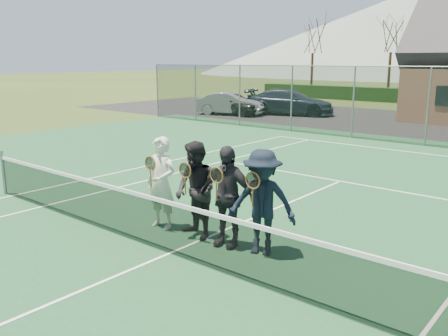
{
  "coord_description": "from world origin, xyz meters",
  "views": [
    {
      "loc": [
        5.53,
        -5.2,
        3.24
      ],
      "look_at": [
        -0.04,
        1.5,
        1.25
      ],
      "focal_mm": 38.0,
      "sensor_mm": 36.0,
      "label": 1
    }
  ],
  "objects_px": {
    "tennis_net": "(169,225)",
    "car_b": "(230,104)",
    "player_d": "(262,202)",
    "car_a": "(232,103)",
    "car_c": "(290,102)",
    "player_c": "(227,196)",
    "player_a": "(162,183)",
    "player_b": "(196,191)"
  },
  "relations": [
    {
      "from": "tennis_net",
      "to": "player_a",
      "type": "height_order",
      "value": "player_a"
    },
    {
      "from": "player_d",
      "to": "car_a",
      "type": "bearing_deg",
      "value": 130.14
    },
    {
      "from": "car_b",
      "to": "player_a",
      "type": "bearing_deg",
      "value": -163.29
    },
    {
      "from": "player_b",
      "to": "player_d",
      "type": "relative_size",
      "value": 1.0
    },
    {
      "from": "player_b",
      "to": "player_d",
      "type": "height_order",
      "value": "same"
    },
    {
      "from": "tennis_net",
      "to": "car_c",
      "type": "bearing_deg",
      "value": 116.71
    },
    {
      "from": "car_a",
      "to": "car_c",
      "type": "height_order",
      "value": "car_c"
    },
    {
      "from": "player_c",
      "to": "car_c",
      "type": "bearing_deg",
      "value": 119.04
    },
    {
      "from": "car_c",
      "to": "tennis_net",
      "type": "relative_size",
      "value": 0.45
    },
    {
      "from": "car_b",
      "to": "car_c",
      "type": "height_order",
      "value": "car_c"
    },
    {
      "from": "player_a",
      "to": "player_d",
      "type": "bearing_deg",
      "value": 5.09
    },
    {
      "from": "car_c",
      "to": "player_a",
      "type": "xyz_separation_m",
      "value": [
        8.7,
        -18.56,
        0.16
      ]
    },
    {
      "from": "tennis_net",
      "to": "player_a",
      "type": "distance_m",
      "value": 1.41
    },
    {
      "from": "car_a",
      "to": "player_c",
      "type": "xyz_separation_m",
      "value": [
        12.93,
        -16.24,
        0.24
      ]
    },
    {
      "from": "player_a",
      "to": "player_b",
      "type": "height_order",
      "value": "same"
    },
    {
      "from": "car_c",
      "to": "player_d",
      "type": "height_order",
      "value": "player_d"
    },
    {
      "from": "car_b",
      "to": "car_c",
      "type": "distance_m",
      "value": 3.58
    },
    {
      "from": "car_b",
      "to": "car_c",
      "type": "xyz_separation_m",
      "value": [
        2.68,
        2.37,
        0.1
      ]
    },
    {
      "from": "player_a",
      "to": "player_d",
      "type": "xyz_separation_m",
      "value": [
        2.23,
        0.2,
        -0.0
      ]
    },
    {
      "from": "player_c",
      "to": "tennis_net",
      "type": "bearing_deg",
      "value": -117.86
    },
    {
      "from": "car_a",
      "to": "player_a",
      "type": "xyz_separation_m",
      "value": [
        11.37,
        -16.33,
        0.24
      ]
    },
    {
      "from": "car_a",
      "to": "player_d",
      "type": "bearing_deg",
      "value": -141.01
    },
    {
      "from": "car_c",
      "to": "tennis_net",
      "type": "distance_m",
      "value": 21.72
    },
    {
      "from": "player_d",
      "to": "player_b",
      "type": "bearing_deg",
      "value": -172.6
    },
    {
      "from": "car_a",
      "to": "car_c",
      "type": "xyz_separation_m",
      "value": [
        2.67,
        2.23,
        0.08
      ]
    },
    {
      "from": "player_a",
      "to": "player_c",
      "type": "xyz_separation_m",
      "value": [
        1.55,
        0.09,
        -0.0
      ]
    },
    {
      "from": "car_b",
      "to": "player_c",
      "type": "distance_m",
      "value": 20.65
    },
    {
      "from": "player_b",
      "to": "tennis_net",
      "type": "bearing_deg",
      "value": -78.42
    },
    {
      "from": "player_a",
      "to": "car_c",
      "type": "bearing_deg",
      "value": 115.11
    },
    {
      "from": "player_c",
      "to": "player_d",
      "type": "bearing_deg",
      "value": 8.87
    },
    {
      "from": "player_c",
      "to": "player_d",
      "type": "xyz_separation_m",
      "value": [
        0.68,
        0.11,
        -0.0
      ]
    },
    {
      "from": "car_b",
      "to": "player_d",
      "type": "height_order",
      "value": "player_d"
    },
    {
      "from": "tennis_net",
      "to": "car_b",
      "type": "bearing_deg",
      "value": 126.16
    },
    {
      "from": "car_a",
      "to": "player_d",
      "type": "distance_m",
      "value": 21.11
    },
    {
      "from": "tennis_net",
      "to": "player_b",
      "type": "xyz_separation_m",
      "value": [
        -0.18,
        0.86,
        0.38
      ]
    },
    {
      "from": "tennis_net",
      "to": "player_d",
      "type": "bearing_deg",
      "value": 41.54
    },
    {
      "from": "car_a",
      "to": "car_b",
      "type": "distance_m",
      "value": 0.15
    },
    {
      "from": "car_c",
      "to": "tennis_net",
      "type": "xyz_separation_m",
      "value": [
        9.76,
        -19.4,
        -0.22
      ]
    },
    {
      "from": "car_c",
      "to": "player_a",
      "type": "relative_size",
      "value": 2.93
    },
    {
      "from": "car_c",
      "to": "player_c",
      "type": "distance_m",
      "value": 21.12
    },
    {
      "from": "tennis_net",
      "to": "player_d",
      "type": "relative_size",
      "value": 6.49
    },
    {
      "from": "player_a",
      "to": "player_c",
      "type": "bearing_deg",
      "value": 3.43
    }
  ]
}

